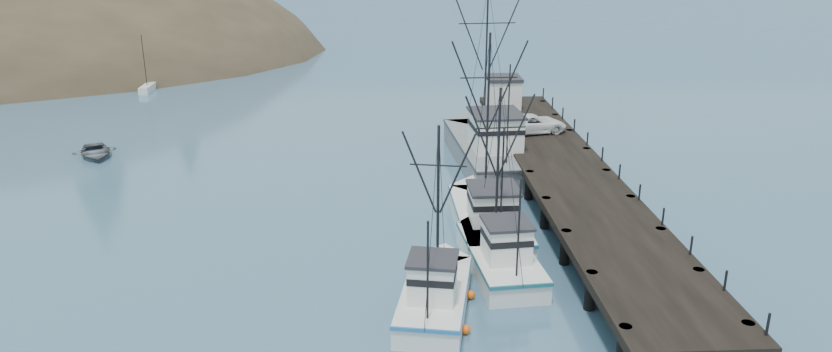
# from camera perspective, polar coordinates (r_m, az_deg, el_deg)

# --- Properties ---
(ground) EXTENTS (400.00, 400.00, 0.00)m
(ground) POSITION_cam_1_polar(r_m,az_deg,el_deg) (35.27, -4.86, -11.42)
(ground) COLOR #335771
(ground) RESTS_ON ground
(pier) EXTENTS (6.00, 44.00, 2.00)m
(pier) POSITION_cam_1_polar(r_m,az_deg,el_deg) (50.73, 11.61, 0.09)
(pier) COLOR black
(pier) RESTS_ON ground
(moored_sailboats) EXTENTS (20.61, 17.23, 6.35)m
(moored_sailboats) POSITION_cam_1_polar(r_m,az_deg,el_deg) (95.86, -24.37, 6.87)
(moored_sailboats) COLOR silver
(moored_sailboats) RESTS_ON ground
(trawler_near) EXTENTS (3.94, 9.82, 10.12)m
(trawler_near) POSITION_cam_1_polar(r_m,az_deg,el_deg) (40.38, 6.39, -6.01)
(trawler_near) COLOR silver
(trawler_near) RESTS_ON ground
(trawler_mid) EXTENTS (4.44, 9.17, 9.33)m
(trawler_mid) POSITION_cam_1_polar(r_m,az_deg,el_deg) (36.25, 1.50, -8.98)
(trawler_mid) COLOR silver
(trawler_mid) RESTS_ON ground
(trawler_far) EXTENTS (4.01, 11.87, 12.10)m
(trawler_far) POSITION_cam_1_polar(r_m,az_deg,el_deg) (45.36, 5.52, -3.08)
(trawler_far) COLOR silver
(trawler_far) RESTS_ON ground
(work_vessel) EXTENTS (5.91, 16.65, 13.75)m
(work_vessel) POSITION_cam_1_polar(r_m,az_deg,el_deg) (57.59, 5.56, 2.21)
(work_vessel) COLOR slate
(work_vessel) RESTS_ON ground
(pier_shed) EXTENTS (3.00, 3.20, 2.80)m
(pier_shed) POSITION_cam_1_polar(r_m,az_deg,el_deg) (66.73, 6.73, 6.46)
(pier_shed) COLOR silver
(pier_shed) RESTS_ON pier
(pickup_truck) EXTENTS (5.61, 3.43, 1.45)m
(pickup_truck) POSITION_cam_1_polar(r_m,az_deg,el_deg) (59.07, 9.00, 4.00)
(pickup_truck) COLOR white
(pickup_truck) RESTS_ON pier
(motorboat) EXTENTS (5.11, 5.83, 1.00)m
(motorboat) POSITION_cam_1_polar(r_m,az_deg,el_deg) (64.47, -23.41, 1.39)
(motorboat) COLOR #4F5258
(motorboat) RESTS_ON ground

